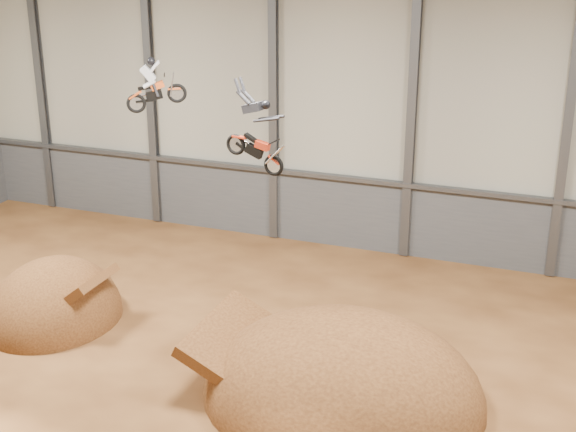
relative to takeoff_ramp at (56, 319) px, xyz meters
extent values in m
plane|color=#4F2D15|center=(8.23, -3.36, 0.00)|extent=(40.00, 40.00, 0.00)
cube|color=#A4A291|center=(8.23, 11.64, 7.00)|extent=(40.00, 0.10, 14.00)
cube|color=#4C4E53|center=(8.23, 11.54, 1.75)|extent=(39.80, 0.18, 3.50)
cube|color=#47494F|center=(8.23, 11.39, 3.55)|extent=(39.80, 0.35, 0.20)
cube|color=#47494F|center=(-8.44, 11.44, 7.00)|extent=(0.40, 0.36, 13.90)
cube|color=#47494F|center=(-1.77, 11.44, 7.00)|extent=(0.40, 0.36, 13.90)
cube|color=#47494F|center=(4.89, 11.44, 7.00)|extent=(0.40, 0.36, 13.90)
cube|color=#47494F|center=(11.56, 11.44, 7.00)|extent=(0.40, 0.36, 13.90)
cube|color=#47494F|center=(18.23, 11.44, 7.00)|extent=(0.40, 0.36, 13.90)
ellipsoid|color=#422310|center=(0.00, 0.00, 0.00)|extent=(5.06, 5.84, 5.06)
ellipsoid|color=#422310|center=(12.39, -1.33, 0.00)|extent=(9.51, 8.41, 5.49)
camera|label=1|loc=(18.85, -23.58, 14.89)|focal=50.00mm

